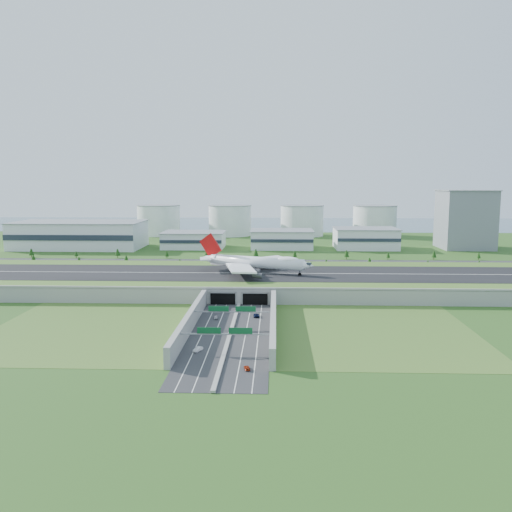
{
  "coord_description": "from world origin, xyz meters",
  "views": [
    {
      "loc": [
        19.08,
        -328.12,
        65.03
      ],
      "look_at": [
        5.83,
        35.0,
        13.96
      ],
      "focal_mm": 38.0,
      "sensor_mm": 36.0,
      "label": 1
    }
  ],
  "objects_px": {
    "car_0": "(216,317)",
    "car_7": "(238,260)",
    "fuel_tank_a": "(159,220)",
    "car_3": "(247,368)",
    "office_tower": "(465,220)",
    "boeing_747": "(255,262)",
    "car_5": "(282,261)",
    "car_4": "(56,262)",
    "car_1": "(198,349)",
    "car_2": "(256,315)"
  },
  "relations": [
    {
      "from": "car_0",
      "to": "car_5",
      "type": "distance_m",
      "value": 184.56
    },
    {
      "from": "car_0",
      "to": "car_7",
      "type": "height_order",
      "value": "car_7"
    },
    {
      "from": "office_tower",
      "to": "car_3",
      "type": "bearing_deg",
      "value": -119.01
    },
    {
      "from": "office_tower",
      "to": "car_3",
      "type": "relative_size",
      "value": 12.03
    },
    {
      "from": "office_tower",
      "to": "fuel_tank_a",
      "type": "xyz_separation_m",
      "value": [
        -320.0,
        115.0,
        -10.0
      ]
    },
    {
      "from": "car_4",
      "to": "car_2",
      "type": "bearing_deg",
      "value": -159.63
    },
    {
      "from": "car_0",
      "to": "car_2",
      "type": "height_order",
      "value": "car_2"
    },
    {
      "from": "car_5",
      "to": "boeing_747",
      "type": "bearing_deg",
      "value": -18.22
    },
    {
      "from": "car_5",
      "to": "car_3",
      "type": "bearing_deg",
      "value": -11.48
    },
    {
      "from": "office_tower",
      "to": "car_7",
      "type": "distance_m",
      "value": 231.3
    },
    {
      "from": "car_7",
      "to": "car_2",
      "type": "bearing_deg",
      "value": -13.97
    },
    {
      "from": "boeing_747",
      "to": "car_7",
      "type": "relative_size",
      "value": 12.4
    },
    {
      "from": "boeing_747",
      "to": "car_5",
      "type": "relative_size",
      "value": 14.31
    },
    {
      "from": "car_4",
      "to": "car_0",
      "type": "bearing_deg",
      "value": -163.95
    },
    {
      "from": "car_0",
      "to": "car_7",
      "type": "bearing_deg",
      "value": 88.02
    },
    {
      "from": "car_1",
      "to": "car_3",
      "type": "distance_m",
      "value": 27.89
    },
    {
      "from": "office_tower",
      "to": "car_2",
      "type": "xyz_separation_m",
      "value": [
        -189.98,
        -270.76,
        -26.57
      ]
    },
    {
      "from": "fuel_tank_a",
      "to": "car_7",
      "type": "relative_size",
      "value": 8.47
    },
    {
      "from": "car_3",
      "to": "car_4",
      "type": "relative_size",
      "value": 1.15
    },
    {
      "from": "office_tower",
      "to": "fuel_tank_a",
      "type": "height_order",
      "value": "office_tower"
    },
    {
      "from": "car_0",
      "to": "car_5",
      "type": "height_order",
      "value": "car_5"
    },
    {
      "from": "boeing_747",
      "to": "car_2",
      "type": "relative_size",
      "value": 12.62
    },
    {
      "from": "fuel_tank_a",
      "to": "car_4",
      "type": "relative_size",
      "value": 12.53
    },
    {
      "from": "office_tower",
      "to": "car_4",
      "type": "bearing_deg",
      "value": -162.93
    },
    {
      "from": "office_tower",
      "to": "car_7",
      "type": "height_order",
      "value": "office_tower"
    },
    {
      "from": "car_4",
      "to": "car_3",
      "type": "bearing_deg",
      "value": -170.14
    },
    {
      "from": "car_2",
      "to": "car_4",
      "type": "relative_size",
      "value": 1.46
    },
    {
      "from": "office_tower",
      "to": "car_3",
      "type": "xyz_separation_m",
      "value": [
        -190.59,
        -343.7,
        -26.72
      ]
    },
    {
      "from": "boeing_747",
      "to": "car_0",
      "type": "height_order",
      "value": "boeing_747"
    },
    {
      "from": "boeing_747",
      "to": "car_1",
      "type": "relative_size",
      "value": 14.42
    },
    {
      "from": "fuel_tank_a",
      "to": "car_5",
      "type": "distance_m",
      "value": 254.43
    },
    {
      "from": "boeing_747",
      "to": "car_3",
      "type": "relative_size",
      "value": 16.01
    },
    {
      "from": "car_3",
      "to": "car_7",
      "type": "bearing_deg",
      "value": -95.95
    },
    {
      "from": "office_tower",
      "to": "car_4",
      "type": "xyz_separation_m",
      "value": [
        -353.6,
        -108.59,
        -26.7
      ]
    },
    {
      "from": "car_0",
      "to": "car_1",
      "type": "relative_size",
      "value": 0.89
    },
    {
      "from": "car_4",
      "to": "office_tower",
      "type": "bearing_deg",
      "value": -97.81
    },
    {
      "from": "boeing_747",
      "to": "office_tower",
      "type": "bearing_deg",
      "value": 65.65
    },
    {
      "from": "car_1",
      "to": "car_5",
      "type": "height_order",
      "value": "car_5"
    },
    {
      "from": "fuel_tank_a",
      "to": "car_0",
      "type": "relative_size",
      "value": 11.07
    },
    {
      "from": "fuel_tank_a",
      "to": "car_0",
      "type": "bearing_deg",
      "value": -74.11
    },
    {
      "from": "fuel_tank_a",
      "to": "car_3",
      "type": "height_order",
      "value": "fuel_tank_a"
    },
    {
      "from": "boeing_747",
      "to": "car_3",
      "type": "xyz_separation_m",
      "value": [
        2.76,
        -151.38,
        -13.92
      ]
    },
    {
      "from": "fuel_tank_a",
      "to": "car_4",
      "type": "height_order",
      "value": "fuel_tank_a"
    },
    {
      "from": "car_3",
      "to": "fuel_tank_a",
      "type": "bearing_deg",
      "value": -84.92
    },
    {
      "from": "boeing_747",
      "to": "car_3",
      "type": "height_order",
      "value": "boeing_747"
    },
    {
      "from": "car_4",
      "to": "car_7",
      "type": "distance_m",
      "value": 143.29
    },
    {
      "from": "boeing_747",
      "to": "car_0",
      "type": "relative_size",
      "value": 16.21
    },
    {
      "from": "office_tower",
      "to": "car_2",
      "type": "bearing_deg",
      "value": -125.06
    },
    {
      "from": "car_5",
      "to": "car_4",
      "type": "bearing_deg",
      "value": -93.38
    },
    {
      "from": "office_tower",
      "to": "car_7",
      "type": "bearing_deg",
      "value": -157.04
    }
  ]
}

